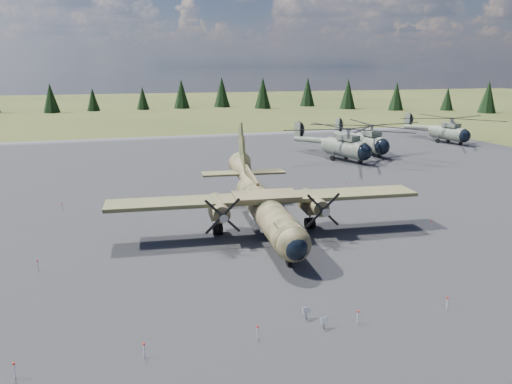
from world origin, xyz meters
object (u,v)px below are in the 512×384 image
object	(u,v)px
helicopter_near	(346,138)
helicopter_mid	(370,133)
helicopter_far	(449,125)
transport_plane	(263,202)

from	to	relation	value
helicopter_near	helicopter_mid	bearing A→B (deg)	13.76
helicopter_mid	helicopter_far	bearing A→B (deg)	18.82
helicopter_mid	helicopter_far	world-z (taller)	helicopter_mid
transport_plane	helicopter_near	size ratio (longest dim) A/B	1.05
helicopter_far	transport_plane	bearing A→B (deg)	-150.19
helicopter_mid	helicopter_far	distance (m)	22.47
helicopter_mid	transport_plane	bearing A→B (deg)	-132.20
transport_plane	helicopter_far	distance (m)	64.07
transport_plane	helicopter_far	xyz separation A→B (m)	(49.93, 40.13, 0.91)
helicopter_near	transport_plane	bearing A→B (deg)	-145.15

